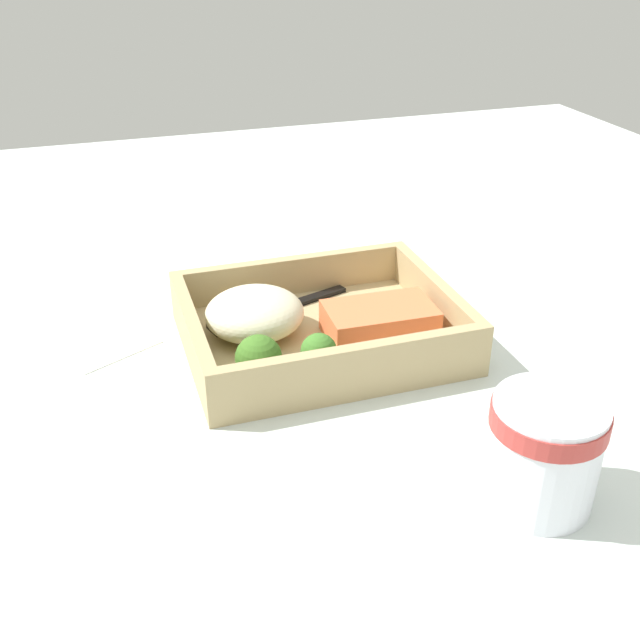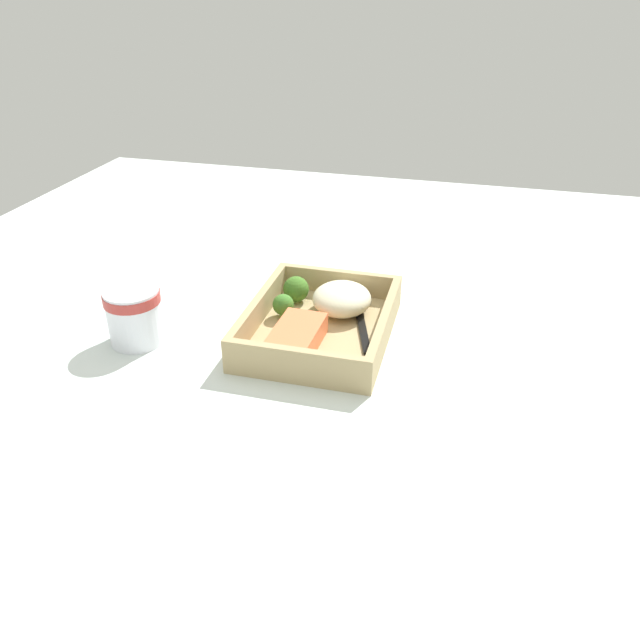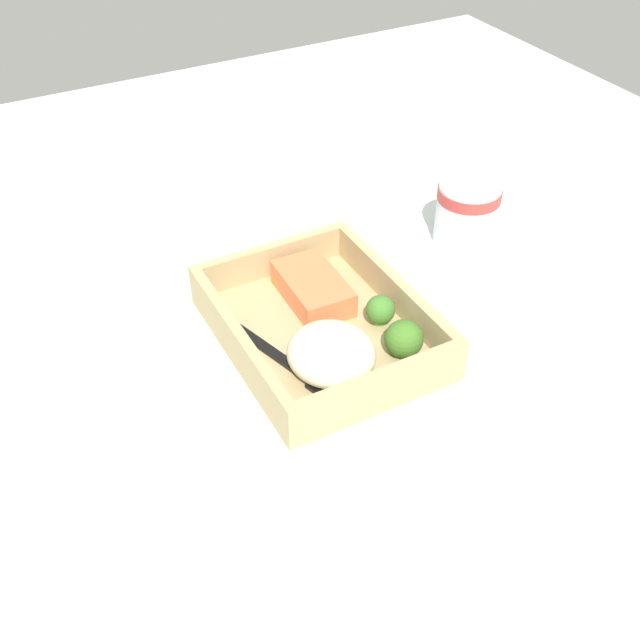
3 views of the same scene
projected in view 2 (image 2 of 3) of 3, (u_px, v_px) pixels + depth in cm
name	position (u px, v px, depth cm)	size (l,w,h in cm)	color
ground_plane	(320.00, 342.00, 92.47)	(160.00, 160.00, 2.00)	silver
takeout_tray	(320.00, 332.00, 91.68)	(25.41, 20.09, 1.20)	tan
tray_rim	(320.00, 317.00, 90.40)	(25.41, 20.09, 3.93)	tan
salmon_fillet	(297.00, 337.00, 86.60)	(10.26, 6.07, 3.01)	#F37445
mashed_potatoes	(342.00, 299.00, 94.81)	(9.43, 8.96, 4.46)	beige
broccoli_floret_1	(283.00, 305.00, 93.57)	(3.23, 3.23, 3.68)	#7AA352
broccoli_floret_2	(296.00, 289.00, 97.87)	(4.07, 4.07, 4.17)	#83AF5C
fork	(361.00, 321.00, 92.93)	(15.58, 6.24, 0.44)	black
paper_cup	(134.00, 313.00, 88.50)	(7.94, 7.94, 8.30)	white
receipt_slip	(399.00, 281.00, 107.49)	(8.47, 11.96, 0.24)	white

